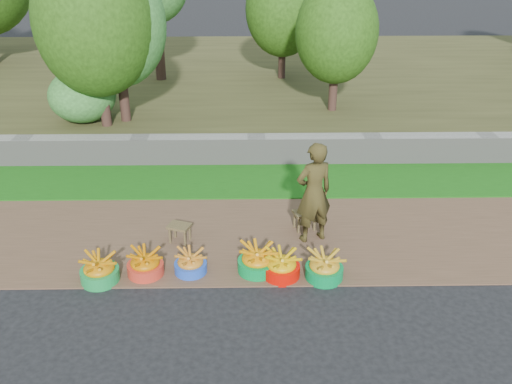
{
  "coord_description": "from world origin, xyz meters",
  "views": [
    {
      "loc": [
        -0.17,
        -6.11,
        4.42
      ],
      "look_at": [
        -0.05,
        1.3,
        0.75
      ],
      "focal_mm": 40.0,
      "sensor_mm": 36.0,
      "label": 1
    }
  ],
  "objects_px": {
    "basin_b": "(145,264)",
    "vendor_woman": "(314,193)",
    "basin_a": "(99,270)",
    "basin_e": "(282,266)",
    "stool_right": "(305,215)",
    "stool_left": "(179,228)",
    "basin_c": "(190,264)",
    "basin_d": "(257,261)",
    "basin_f": "(324,268)"
  },
  "relations": [
    {
      "from": "basin_f",
      "to": "vendor_woman",
      "type": "height_order",
      "value": "vendor_woman"
    },
    {
      "from": "basin_a",
      "to": "basin_e",
      "type": "bearing_deg",
      "value": 1.47
    },
    {
      "from": "basin_d",
      "to": "vendor_woman",
      "type": "relative_size",
      "value": 0.35
    },
    {
      "from": "basin_e",
      "to": "vendor_woman",
      "type": "height_order",
      "value": "vendor_woman"
    },
    {
      "from": "vendor_woman",
      "to": "basin_e",
      "type": "bearing_deg",
      "value": 40.79
    },
    {
      "from": "basin_a",
      "to": "stool_right",
      "type": "relative_size",
      "value": 1.29
    },
    {
      "from": "basin_d",
      "to": "vendor_woman",
      "type": "height_order",
      "value": "vendor_woman"
    },
    {
      "from": "basin_b",
      "to": "stool_right",
      "type": "height_order",
      "value": "basin_b"
    },
    {
      "from": "basin_b",
      "to": "vendor_woman",
      "type": "height_order",
      "value": "vendor_woman"
    },
    {
      "from": "basin_e",
      "to": "basin_f",
      "type": "bearing_deg",
      "value": -4.57
    },
    {
      "from": "stool_right",
      "to": "basin_d",
      "type": "bearing_deg",
      "value": -123.47
    },
    {
      "from": "basin_d",
      "to": "basin_f",
      "type": "distance_m",
      "value": 0.9
    },
    {
      "from": "basin_e",
      "to": "stool_right",
      "type": "bearing_deg",
      "value": 71.27
    },
    {
      "from": "basin_d",
      "to": "basin_f",
      "type": "bearing_deg",
      "value": -10.52
    },
    {
      "from": "stool_right",
      "to": "vendor_woman",
      "type": "bearing_deg",
      "value": -74.45
    },
    {
      "from": "basin_c",
      "to": "basin_d",
      "type": "xyz_separation_m",
      "value": [
        0.9,
        0.01,
        0.03
      ]
    },
    {
      "from": "basin_e",
      "to": "basin_b",
      "type": "bearing_deg",
      "value": 177.69
    },
    {
      "from": "basin_d",
      "to": "stool_right",
      "type": "distance_m",
      "value": 1.35
    },
    {
      "from": "basin_b",
      "to": "vendor_woman",
      "type": "relative_size",
      "value": 0.32
    },
    {
      "from": "basin_f",
      "to": "basin_c",
      "type": "bearing_deg",
      "value": 175.02
    },
    {
      "from": "basin_f",
      "to": "stool_right",
      "type": "xyz_separation_m",
      "value": [
        -0.14,
        1.29,
        0.09
      ]
    },
    {
      "from": "basin_b",
      "to": "basin_a",
      "type": "bearing_deg",
      "value": -166.89
    },
    {
      "from": "basin_c",
      "to": "basin_e",
      "type": "bearing_deg",
      "value": -5.18
    },
    {
      "from": "basin_a",
      "to": "basin_e",
      "type": "height_order",
      "value": "basin_a"
    },
    {
      "from": "basin_c",
      "to": "vendor_woman",
      "type": "xyz_separation_m",
      "value": [
        1.73,
        0.83,
        0.64
      ]
    },
    {
      "from": "basin_a",
      "to": "vendor_woman",
      "type": "xyz_separation_m",
      "value": [
        2.91,
        1.01,
        0.62
      ]
    },
    {
      "from": "basin_b",
      "to": "vendor_woman",
      "type": "distance_m",
      "value": 2.57
    },
    {
      "from": "basin_c",
      "to": "vendor_woman",
      "type": "height_order",
      "value": "vendor_woman"
    },
    {
      "from": "basin_d",
      "to": "vendor_woman",
      "type": "bearing_deg",
      "value": 44.91
    },
    {
      "from": "basin_f",
      "to": "basin_e",
      "type": "bearing_deg",
      "value": 175.43
    },
    {
      "from": "basin_a",
      "to": "basin_b",
      "type": "height_order",
      "value": "basin_a"
    },
    {
      "from": "basin_d",
      "to": "stool_left",
      "type": "relative_size",
      "value": 1.4
    },
    {
      "from": "stool_right",
      "to": "vendor_woman",
      "type": "relative_size",
      "value": 0.26
    },
    {
      "from": "basin_e",
      "to": "basin_f",
      "type": "height_order",
      "value": "basin_f"
    },
    {
      "from": "stool_right",
      "to": "vendor_woman",
      "type": "xyz_separation_m",
      "value": [
        0.08,
        -0.3,
        0.53
      ]
    },
    {
      "from": "basin_e",
      "to": "stool_left",
      "type": "bearing_deg",
      "value": 148.13
    },
    {
      "from": "basin_e",
      "to": "stool_right",
      "type": "distance_m",
      "value": 1.32
    },
    {
      "from": "basin_f",
      "to": "stool_right",
      "type": "distance_m",
      "value": 1.3
    },
    {
      "from": "stool_right",
      "to": "basin_e",
      "type": "bearing_deg",
      "value": -108.73
    },
    {
      "from": "basin_a",
      "to": "basin_e",
      "type": "xyz_separation_m",
      "value": [
        2.41,
        0.06,
        -0.0
      ]
    },
    {
      "from": "basin_b",
      "to": "vendor_woman",
      "type": "bearing_deg",
      "value": 20.5
    },
    {
      "from": "basin_e",
      "to": "stool_left",
      "type": "relative_size",
      "value": 1.31
    },
    {
      "from": "basin_b",
      "to": "stool_right",
      "type": "relative_size",
      "value": 1.24
    },
    {
      "from": "basin_d",
      "to": "stool_left",
      "type": "xyz_separation_m",
      "value": [
        -1.13,
        0.78,
        0.06
      ]
    },
    {
      "from": "basin_b",
      "to": "basin_f",
      "type": "distance_m",
      "value": 2.39
    },
    {
      "from": "stool_right",
      "to": "basin_c",
      "type": "bearing_deg",
      "value": -145.42
    },
    {
      "from": "basin_e",
      "to": "stool_right",
      "type": "height_order",
      "value": "basin_e"
    },
    {
      "from": "basin_c",
      "to": "basin_e",
      "type": "relative_size",
      "value": 0.89
    },
    {
      "from": "basin_a",
      "to": "basin_b",
      "type": "relative_size",
      "value": 1.04
    },
    {
      "from": "basin_c",
      "to": "basin_f",
      "type": "relative_size",
      "value": 0.87
    }
  ]
}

